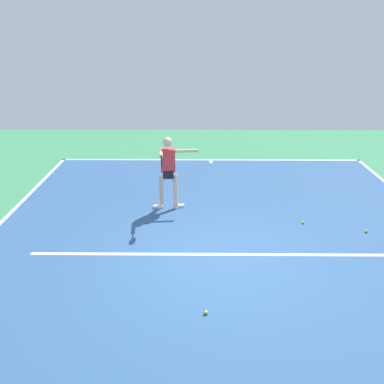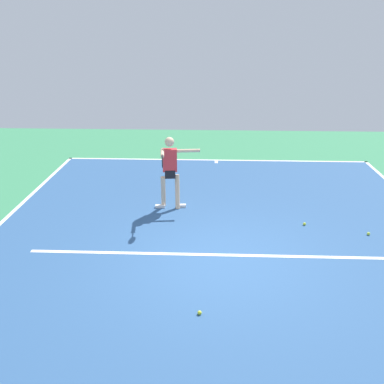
% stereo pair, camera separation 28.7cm
% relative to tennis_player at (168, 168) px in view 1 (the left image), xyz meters
% --- Properties ---
extents(ground_plane, '(22.29, 22.29, 0.00)m').
position_rel_tennis_player_xyz_m(ground_plane, '(-1.16, 2.51, -1.03)').
color(ground_plane, '#388456').
extents(court_surface, '(9.99, 13.40, 0.00)m').
position_rel_tennis_player_xyz_m(court_surface, '(-1.16, 2.51, -1.03)').
color(court_surface, '#2D5484').
rests_on(court_surface, ground_plane).
extents(court_line_baseline_near, '(9.99, 0.10, 0.01)m').
position_rel_tennis_player_xyz_m(court_line_baseline_near, '(-1.16, -4.14, -1.03)').
color(court_line_baseline_near, white).
rests_on(court_line_baseline_near, ground_plane).
extents(court_line_service, '(7.49, 0.10, 0.01)m').
position_rel_tennis_player_xyz_m(court_line_service, '(-1.16, 2.31, -1.03)').
color(court_line_service, white).
rests_on(court_line_service, ground_plane).
extents(court_line_centre_mark, '(0.10, 0.30, 0.01)m').
position_rel_tennis_player_xyz_m(court_line_centre_mark, '(-1.16, -3.94, -1.03)').
color(court_line_centre_mark, white).
rests_on(court_line_centre_mark, ground_plane).
extents(tennis_player, '(1.10, 1.23, 1.78)m').
position_rel_tennis_player_xyz_m(tennis_player, '(0.00, 0.00, 0.00)').
color(tennis_player, beige).
rests_on(tennis_player, ground_plane).
extents(tennis_ball_near_player, '(0.07, 0.07, 0.07)m').
position_rel_tennis_player_xyz_m(tennis_ball_near_player, '(-4.36, 1.31, -1.00)').
color(tennis_ball_near_player, '#C6E53D').
rests_on(tennis_ball_near_player, ground_plane).
extents(tennis_ball_far_corner, '(0.07, 0.07, 0.07)m').
position_rel_tennis_player_xyz_m(tennis_ball_far_corner, '(-3.09, 0.87, -1.00)').
color(tennis_ball_far_corner, '#CCE033').
rests_on(tennis_ball_far_corner, ground_plane).
extents(tennis_ball_by_baseline, '(0.07, 0.07, 0.07)m').
position_rel_tennis_player_xyz_m(tennis_ball_by_baseline, '(-0.82, 4.20, -1.00)').
color(tennis_ball_by_baseline, '#CCE033').
rests_on(tennis_ball_by_baseline, ground_plane).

